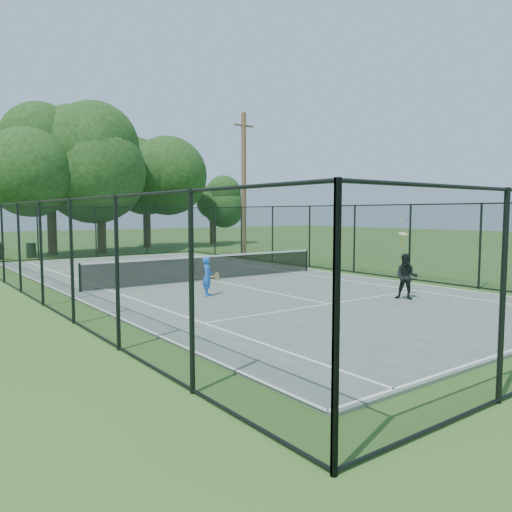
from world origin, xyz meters
TOP-DOWN VIEW (x-y plane):
  - ground at (0.00, 0.00)m, footprint 120.00×120.00m
  - tennis_court at (0.00, 0.00)m, footprint 11.00×24.00m
  - tennis_net at (0.00, 0.00)m, footprint 10.08×0.08m
  - fence at (0.00, 0.00)m, footprint 13.10×26.10m
  - tree_near_left at (-1.55, 16.62)m, footprint 7.00×7.00m
  - tree_near_mid at (1.33, 15.76)m, footprint 7.05×7.05m
  - tree_near_right at (5.95, 18.97)m, footprint 6.32×6.32m
  - tree_far_right at (12.43, 19.94)m, footprint 3.98×3.98m
  - trash_bin_right at (-3.20, 14.93)m, footprint 0.58×0.58m
  - utility_pole at (7.94, 9.00)m, footprint 1.40×0.30m
  - player_blue at (-2.02, -3.11)m, footprint 0.84×0.53m
  - player_black at (2.42, -7.23)m, footprint 0.83×0.97m

SIDE VIEW (x-z plane):
  - ground at x=0.00m, z-range 0.00..0.00m
  - tennis_court at x=0.00m, z-range 0.00..0.06m
  - trash_bin_right at x=-3.20m, z-range 0.01..0.88m
  - tennis_net at x=0.00m, z-range 0.10..1.05m
  - player_blue at x=-2.02m, z-range 0.06..1.29m
  - player_black at x=2.42m, z-range -0.43..1.93m
  - fence at x=0.00m, z-range 0.00..3.00m
  - tree_far_right at x=12.43m, z-range 0.62..5.88m
  - utility_pole at x=7.94m, z-range 0.06..8.82m
  - tree_near_right at x=5.95m, z-range 1.18..9.91m
  - tree_near_left at x=-1.55m, z-range 1.05..10.18m
  - tree_near_mid at x=1.33m, z-range 1.07..10.29m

